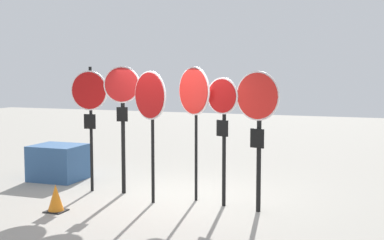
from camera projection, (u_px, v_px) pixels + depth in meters
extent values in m
plane|color=gray|center=(174.00, 200.00, 10.26)|extent=(40.00, 40.00, 0.00)
cylinder|color=black|center=(91.00, 129.00, 10.93)|extent=(0.06, 0.06, 2.56)
cylinder|color=white|center=(89.00, 91.00, 10.80)|extent=(0.81, 0.08, 0.81)
cylinder|color=#AD0F0F|center=(89.00, 91.00, 10.78)|extent=(0.75, 0.08, 0.75)
cube|color=black|center=(90.00, 121.00, 10.86)|extent=(0.25, 0.04, 0.30)
cylinder|color=black|center=(123.00, 131.00, 10.74)|extent=(0.08, 0.08, 2.54)
cylinder|color=white|center=(122.00, 85.00, 10.59)|extent=(0.72, 0.21, 0.74)
cylinder|color=red|center=(122.00, 85.00, 10.57)|extent=(0.66, 0.19, 0.68)
cube|color=black|center=(122.00, 114.00, 10.64)|extent=(0.22, 0.08, 0.29)
cylinder|color=black|center=(153.00, 138.00, 9.95)|extent=(0.06, 0.06, 2.48)
cylinder|color=white|center=(150.00, 95.00, 9.84)|extent=(0.81, 0.43, 0.90)
cylinder|color=#AD0F0F|center=(149.00, 95.00, 9.83)|extent=(0.76, 0.41, 0.84)
cylinder|color=black|center=(196.00, 138.00, 10.14)|extent=(0.05, 0.05, 2.42)
cylinder|color=white|center=(194.00, 91.00, 10.02)|extent=(0.79, 0.51, 0.92)
cylinder|color=red|center=(193.00, 91.00, 10.01)|extent=(0.74, 0.48, 0.86)
cylinder|color=black|center=(224.00, 143.00, 9.74)|extent=(0.07, 0.07, 2.33)
cylinder|color=white|center=(222.00, 96.00, 9.61)|extent=(0.64, 0.23, 0.67)
cylinder|color=#AD0F0F|center=(222.00, 96.00, 9.60)|extent=(0.58, 0.21, 0.61)
cube|color=black|center=(222.00, 128.00, 9.67)|extent=(0.24, 0.10, 0.30)
cylinder|color=black|center=(259.00, 149.00, 9.34)|extent=(0.08, 0.08, 2.24)
cylinder|color=white|center=(258.00, 96.00, 9.21)|extent=(0.83, 0.28, 0.86)
cylinder|color=red|center=(257.00, 96.00, 9.19)|extent=(0.77, 0.26, 0.80)
cube|color=black|center=(257.00, 138.00, 9.27)|extent=(0.26, 0.10, 0.34)
cube|color=black|center=(56.00, 211.00, 9.44)|extent=(0.34, 0.34, 0.02)
cone|color=orange|center=(56.00, 197.00, 9.42)|extent=(0.28, 0.28, 0.47)
cube|color=#335684|center=(58.00, 162.00, 12.13)|extent=(1.11, 0.97, 0.80)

